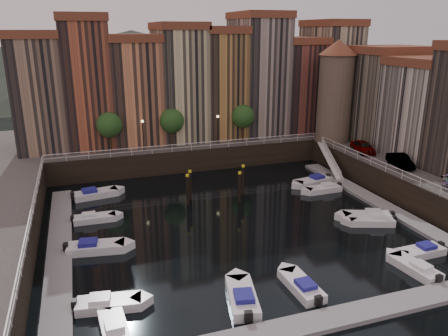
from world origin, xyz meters
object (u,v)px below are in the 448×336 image
object	(u,v)px
gangway	(330,159)
car_a	(363,147)
mooring_pilings	(216,186)
car_b	(400,161)
boat_left_2	(95,247)
boat_left_3	(94,218)
corner_tower	(335,90)
boat_left_0	(107,304)

from	to	relation	value
gangway	car_a	bearing A→B (deg)	-36.50
gangway	mooring_pilings	xyz separation A→B (m)	(-17.16, -4.48, -0.27)
car_a	car_b	bearing A→B (deg)	-77.80
boat_left_2	gangway	bearing A→B (deg)	30.86
gangway	car_b	bearing A→B (deg)	-68.70
gangway	mooring_pilings	distance (m)	17.74
boat_left_2	boat_left_3	distance (m)	6.41
corner_tower	car_a	distance (m)	9.40
boat_left_3	mooring_pilings	bearing A→B (deg)	7.92
mooring_pilings	boat_left_2	bearing A→B (deg)	-149.20
boat_left_0	car_a	distance (m)	38.21
mooring_pilings	car_b	xyz separation A→B (m)	(20.62, -4.40, 2.08)
corner_tower	gangway	xyz separation A→B (m)	(-2.90, -4.50, -8.28)
boat_left_0	car_b	bearing A→B (deg)	28.76
boat_left_3	boat_left_2	bearing A→B (deg)	-90.68
car_b	boat_left_2	bearing A→B (deg)	-159.66
boat_left_3	car_a	xyz separation A→B (m)	(33.38, 3.66, 3.43)
boat_left_2	boat_left_0	bearing A→B (deg)	-78.70
mooring_pilings	car_a	size ratio (longest dim) A/B	1.61
gangway	car_b	xyz separation A→B (m)	(3.46, -8.89, 1.81)
gangway	mooring_pilings	bearing A→B (deg)	-165.36
boat_left_2	car_b	xyz separation A→B (m)	(33.91, 3.52, 3.34)
car_a	car_b	world-z (taller)	car_a
mooring_pilings	car_b	size ratio (longest dim) A/B	1.62
boat_left_0	boat_left_2	xyz separation A→B (m)	(-0.39, 8.50, 0.03)
mooring_pilings	car_b	distance (m)	21.19
corner_tower	boat_left_2	bearing A→B (deg)	-153.12
corner_tower	boat_left_2	size ratio (longest dim) A/B	2.70
boat_left_2	boat_left_3	size ratio (longest dim) A/B	1.20
mooring_pilings	boat_left_3	distance (m)	13.22
car_a	car_b	distance (m)	6.55
corner_tower	mooring_pilings	bearing A→B (deg)	-155.88
mooring_pilings	car_a	world-z (taller)	car_a
boat_left_0	boat_left_3	bearing A→B (deg)	99.67
mooring_pilings	boat_left_0	distance (m)	20.92
mooring_pilings	boat_left_2	xyz separation A→B (m)	(-13.29, -7.92, -1.26)
car_b	car_a	bearing A→B (deg)	107.06
corner_tower	boat_left_3	size ratio (longest dim) A/B	3.25
mooring_pilings	car_b	bearing A→B (deg)	-12.05
gangway	boat_left_2	distance (m)	32.91
mooring_pilings	boat_left_0	bearing A→B (deg)	-128.15
boat_left_3	car_a	bearing A→B (deg)	7.56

